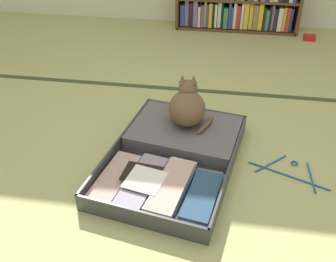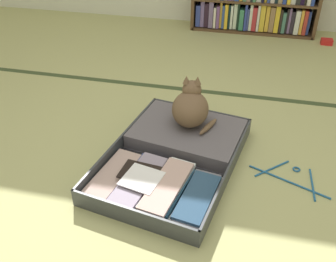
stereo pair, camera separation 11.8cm
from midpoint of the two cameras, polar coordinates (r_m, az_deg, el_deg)
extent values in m
plane|color=tan|center=(2.04, 1.98, -6.70)|extent=(10.00, 10.00, 0.00)
cube|color=#374427|center=(2.81, 5.75, 5.91)|extent=(4.80, 0.05, 0.00)
cube|color=brown|center=(3.99, 13.02, 14.36)|extent=(1.13, 0.25, 0.02)
cube|color=brown|center=(3.91, 13.58, 18.23)|extent=(1.10, 0.25, 0.02)
cube|color=#324194|center=(3.98, 5.55, 16.89)|extent=(0.04, 0.21, 0.20)
cube|color=slate|center=(3.97, 6.19, 17.13)|extent=(0.04, 0.21, 0.24)
cube|color=#2A1A2A|center=(3.97, 6.78, 16.93)|extent=(0.04, 0.21, 0.22)
cube|color=slate|center=(3.95, 7.42, 16.99)|extent=(0.04, 0.21, 0.25)
cube|color=silver|center=(3.96, 7.95, 16.55)|extent=(0.02, 0.21, 0.19)
cube|color=#744D89|center=(3.95, 8.42, 16.60)|extent=(0.03, 0.21, 0.21)
cube|color=gold|center=(3.96, 8.85, 16.90)|extent=(0.02, 0.21, 0.25)
cube|color=#324A8B|center=(3.95, 9.17, 16.61)|extent=(0.02, 0.21, 0.22)
cube|color=yellow|center=(3.94, 9.59, 16.63)|extent=(0.03, 0.21, 0.23)
cube|color=#132A2D|center=(3.96, 10.03, 16.61)|extent=(0.02, 0.21, 0.22)
cube|color=silver|center=(3.95, 10.36, 16.54)|extent=(0.02, 0.21, 0.22)
cube|color=silver|center=(3.96, 10.86, 16.61)|extent=(0.03, 0.21, 0.24)
cube|color=black|center=(3.95, 11.27, 16.62)|extent=(0.02, 0.21, 0.25)
cube|color=#3A815C|center=(3.94, 11.72, 16.11)|extent=(0.04, 0.21, 0.19)
cube|color=#303F95|center=(3.94, 12.33, 16.39)|extent=(0.02, 0.21, 0.24)
cube|color=#3F4C8F|center=(3.95, 12.63, 16.10)|extent=(0.02, 0.21, 0.20)
cube|color=silver|center=(3.94, 13.05, 16.33)|extent=(0.03, 0.21, 0.24)
cube|color=#B02D32|center=(3.94, 13.53, 16.08)|extent=(0.04, 0.21, 0.22)
cube|color=silver|center=(3.94, 14.09, 16.18)|extent=(0.02, 0.21, 0.24)
cube|color=gold|center=(3.95, 14.65, 16.16)|extent=(0.04, 0.21, 0.25)
cube|color=gold|center=(3.96, 15.31, 16.04)|extent=(0.03, 0.21, 0.24)
cube|color=#93724B|center=(3.95, 15.94, 15.87)|extent=(0.04, 0.21, 0.23)
cube|color=yellow|center=(3.95, 16.63, 15.84)|extent=(0.04, 0.21, 0.25)
cube|color=#29221E|center=(3.96, 17.12, 15.56)|extent=(0.02, 0.21, 0.22)
cube|color=#457565|center=(3.96, 17.51, 15.33)|extent=(0.03, 0.21, 0.19)
cube|color=black|center=(3.97, 17.95, 15.55)|extent=(0.02, 0.21, 0.23)
cube|color=slate|center=(3.97, 18.28, 15.57)|extent=(0.02, 0.21, 0.23)
cube|color=#2A242F|center=(3.98, 18.64, 15.28)|extent=(0.03, 0.21, 0.20)
cube|color=silver|center=(3.97, 19.27, 15.21)|extent=(0.04, 0.21, 0.22)
cube|color=#F1B43F|center=(3.98, 19.85, 15.22)|extent=(0.03, 0.21, 0.22)
cube|color=#AD342A|center=(3.97, 20.33, 15.08)|extent=(0.03, 0.21, 0.22)
cube|color=navy|center=(3.99, 20.75, 15.02)|extent=(0.02, 0.21, 0.21)
cube|color=#373A3F|center=(1.95, -0.29, -8.98)|extent=(0.71, 0.57, 0.01)
cube|color=#373A3F|center=(1.77, -3.26, -12.61)|extent=(0.63, 0.12, 0.10)
cube|color=#373A3F|center=(2.03, -8.47, -5.59)|extent=(0.09, 0.46, 0.10)
cube|color=#373A3F|center=(1.85, 8.79, -10.51)|extent=(0.09, 0.46, 0.10)
cube|color=#4D4C58|center=(1.94, -0.29, -8.77)|extent=(0.68, 0.54, 0.01)
cube|color=#373A3F|center=(2.28, 4.32, -1.48)|extent=(0.71, 0.57, 0.01)
cube|color=#373A3F|center=(2.44, 6.14, 2.27)|extent=(0.63, 0.12, 0.10)
cube|color=#373A3F|center=(2.35, -2.82, 1.15)|extent=(0.09, 0.46, 0.10)
cube|color=#373A3F|center=(2.20, 12.08, -2.42)|extent=(0.09, 0.46, 0.10)
cube|color=#4D4C58|center=(2.27, 4.34, -1.28)|extent=(0.68, 0.54, 0.01)
cylinder|color=black|center=(2.10, 2.22, -4.69)|extent=(0.61, 0.12, 0.02)
cube|color=#355379|center=(2.01, -6.31, -6.57)|extent=(0.21, 0.42, 0.02)
cube|color=#B6978F|center=(1.99, -6.38, -6.30)|extent=(0.21, 0.39, 0.02)
cube|color=navy|center=(1.95, -2.19, -7.94)|extent=(0.22, 0.42, 0.02)
cube|color=navy|center=(1.94, -2.49, -7.35)|extent=(0.19, 0.41, 0.02)
cube|color=gray|center=(1.92, -2.52, -7.17)|extent=(0.21, 0.41, 0.02)
cube|color=black|center=(1.91, 1.58, -9.14)|extent=(0.19, 0.41, 0.02)
cube|color=#285275|center=(1.90, 1.99, -8.59)|extent=(0.20, 0.37, 0.02)
cube|color=silver|center=(1.89, 1.76, -8.06)|extent=(0.22, 0.42, 0.02)
cube|color=#BC9991|center=(1.87, 1.66, -8.04)|extent=(0.20, 0.41, 0.01)
cube|color=silver|center=(1.88, 6.09, -10.10)|extent=(0.22, 0.41, 0.02)
cube|color=slate|center=(1.87, 6.22, -9.80)|extent=(0.19, 0.40, 0.02)
cube|color=navy|center=(1.85, 6.23, -9.65)|extent=(0.19, 0.36, 0.02)
cube|color=white|center=(1.89, -2.09, -7.05)|extent=(0.21, 0.21, 0.01)
cube|color=black|center=(1.94, -2.28, -6.15)|extent=(0.22, 0.17, 0.01)
cube|color=#5B555C|center=(2.25, 4.38, -0.45)|extent=(0.67, 0.53, 0.09)
torus|color=white|center=(2.18, 6.46, -0.55)|extent=(0.10, 0.10, 0.01)
cylinder|color=black|center=(2.47, 2.19, 3.00)|extent=(0.02, 0.02, 0.09)
cylinder|color=black|center=(2.39, 10.05, 1.22)|extent=(0.02, 0.02, 0.09)
cube|color=white|center=(1.72, 1.80, -13.67)|extent=(0.03, 0.01, 0.02)
cube|color=yellow|center=(1.77, -2.95, -12.38)|extent=(0.04, 0.01, 0.02)
cube|color=white|center=(1.84, -7.04, -11.74)|extent=(0.03, 0.01, 0.02)
cube|color=white|center=(1.71, 3.38, -14.04)|extent=(0.04, 0.01, 0.02)
ellipsoid|color=brown|center=(2.21, 4.83, 3.21)|extent=(0.23, 0.26, 0.20)
ellipsoid|color=brown|center=(2.29, 4.92, 3.17)|extent=(0.15, 0.10, 0.11)
sphere|color=brown|center=(2.21, 5.07, 6.03)|extent=(0.11, 0.11, 0.11)
cone|color=brown|center=(2.18, 5.95, 7.42)|extent=(0.04, 0.04, 0.05)
cone|color=brown|center=(2.18, 4.35, 7.55)|extent=(0.04, 0.04, 0.05)
sphere|color=gold|center=(2.25, 5.68, 6.69)|extent=(0.02, 0.02, 0.02)
sphere|color=gold|center=(2.25, 4.67, 6.77)|extent=(0.02, 0.02, 0.02)
ellipsoid|color=brown|center=(2.22, 7.47, 0.63)|extent=(0.10, 0.19, 0.03)
cylinder|color=#215D93|center=(2.11, 18.85, -7.09)|extent=(0.41, 0.17, 0.01)
cylinder|color=#215D93|center=(2.17, 16.61, -5.35)|extent=(0.18, 0.17, 0.01)
cylinder|color=#215D93|center=(2.14, 22.01, -7.36)|extent=(0.02, 0.24, 0.01)
torus|color=#215D93|center=(2.20, 19.86, -5.36)|extent=(0.05, 0.05, 0.01)
cube|color=red|center=(3.87, 23.17, 11.99)|extent=(0.10, 0.07, 0.05)
camera|label=1|loc=(0.06, -88.30, 1.19)|focal=41.38mm
camera|label=2|loc=(0.06, 91.70, -1.19)|focal=41.38mm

